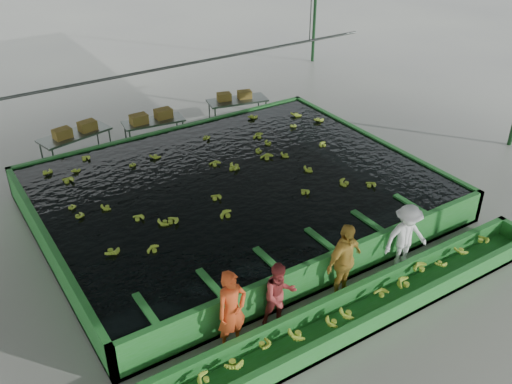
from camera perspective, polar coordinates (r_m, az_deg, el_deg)
ground at (r=14.48m, az=1.07°, el=-4.26°), size 80.00×80.00×0.00m
shed_roof at (r=12.33m, az=1.30°, el=15.20°), size 20.00×22.00×0.04m
shed_posts at (r=13.21m, az=1.18°, el=4.69°), size 20.00×22.00×5.00m
flotation_tank at (r=15.30m, az=-2.03°, el=-0.18°), size 10.00×8.00×0.90m
tank_water at (r=15.10m, az=-2.05°, el=1.13°), size 9.70×7.70×0.00m
sorting_trough at (r=12.14m, az=10.73°, el=-11.38°), size 10.00×1.00×0.50m
cableway_rail at (r=17.11m, az=-8.37°, el=12.30°), size 0.08×0.08×14.00m
rail_hanger_right at (r=19.36m, az=5.51°, el=17.67°), size 0.04×0.04×2.00m
worker_a at (r=10.95m, az=-2.44°, el=-11.79°), size 0.68×0.48×1.77m
worker_b at (r=11.49m, az=2.38°, el=-10.30°), size 0.80×0.67×1.49m
worker_c at (r=12.21m, az=8.81°, el=-6.88°), size 1.13×0.65×1.82m
worker_d at (r=13.36m, az=14.78°, el=-4.42°), size 1.19×0.85×1.66m
packing_table_left at (r=18.50m, az=-17.48°, el=4.21°), size 2.30×1.34×0.98m
packing_table_mid at (r=19.07m, az=-10.11°, el=5.83°), size 2.04×1.04×0.89m
packing_table_right at (r=20.34m, az=-1.86°, el=7.99°), size 2.20×1.25×0.94m
box_stack_left at (r=18.27m, az=-17.57°, el=5.56°), size 1.39×0.60×0.29m
box_stack_mid at (r=18.89m, az=-10.39°, el=7.04°), size 1.40×0.40×0.30m
box_stack_right at (r=20.22m, az=-2.17°, el=9.27°), size 1.26×0.64×0.26m
floating_bananas at (r=15.71m, az=-3.55°, el=2.33°), size 9.23×6.29×0.13m
trough_bananas at (r=12.05m, az=10.80°, el=-10.84°), size 8.38×0.56×0.11m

